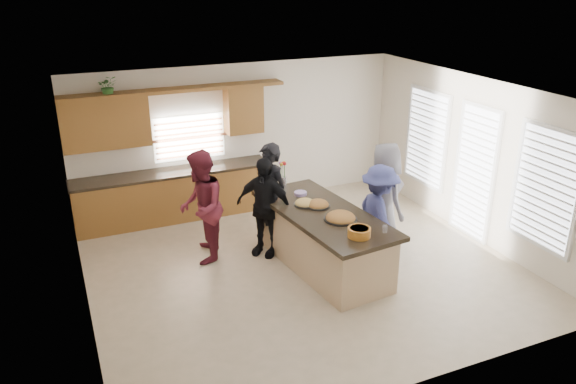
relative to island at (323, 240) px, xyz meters
name	(u,v)px	position (x,y,z in m)	size (l,w,h in m)	color
floor	(302,267)	(-0.31, 0.10, -0.45)	(6.50, 6.50, 0.00)	beige
room_shell	(303,154)	(-0.31, 0.10, 1.45)	(6.52, 6.02, 2.81)	silver
back_cabinetry	(170,173)	(-1.77, 2.83, 0.46)	(4.08, 0.66, 2.46)	#94602B
right_wall_glazing	(477,164)	(2.91, -0.03, 0.89)	(0.06, 4.00, 2.25)	white
island	(323,240)	(0.00, 0.00, 0.00)	(1.44, 2.81, 0.95)	tan
platter_front	(341,218)	(0.10, -0.37, 0.53)	(0.50, 0.50, 0.20)	black
platter_mid	(318,205)	(0.02, 0.22, 0.52)	(0.38, 0.38, 0.16)	black
platter_back	(305,203)	(-0.15, 0.36, 0.52)	(0.35, 0.35, 0.14)	black
salad_bowl	(359,232)	(0.07, -0.98, 0.57)	(0.33, 0.33, 0.13)	#BF7223
clear_cup	(385,229)	(0.47, -1.00, 0.55)	(0.07, 0.07, 0.10)	white
plate_stack	(300,193)	(-0.03, 0.78, 0.52)	(0.21, 0.21, 0.05)	#B89AE0
flower_vase	(283,174)	(-0.16, 1.24, 0.73)	(0.14, 0.14, 0.45)	silver
potted_plant	(108,86)	(-2.68, 2.92, 2.13)	(0.33, 0.28, 0.36)	#35752E
woman_left_back	(270,198)	(-0.54, 0.88, 0.48)	(0.68, 0.44, 1.86)	black
woman_left_mid	(201,207)	(-1.67, 0.99, 0.47)	(0.90, 0.70, 1.84)	maroon
woman_left_front	(264,207)	(-0.68, 0.78, 0.39)	(0.99, 0.41, 1.68)	black
woman_right_back	(379,215)	(0.87, -0.23, 0.37)	(1.07, 0.61, 1.65)	#393E7C
woman_right_front	(384,195)	(1.31, 0.32, 0.45)	(0.88, 0.57, 1.81)	slate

